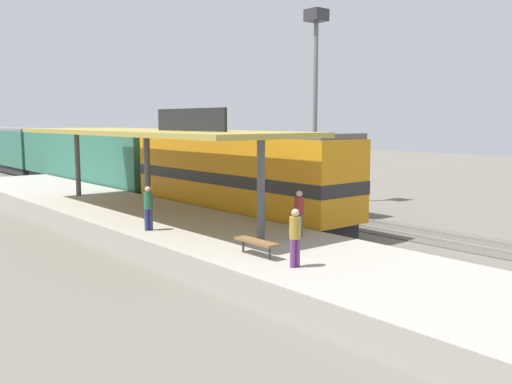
% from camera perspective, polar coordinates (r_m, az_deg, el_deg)
% --- Properties ---
extents(ground_plane, '(120.00, 120.00, 0.00)m').
position_cam_1_polar(ground_plane, '(29.96, 0.26, -2.55)').
color(ground_plane, '#666056').
extents(track_near, '(3.20, 110.00, 0.16)m').
position_cam_1_polar(track_near, '(28.73, -2.81, -2.92)').
color(track_near, '#565249').
rests_on(track_near, ground).
extents(track_far, '(3.20, 110.00, 0.16)m').
position_cam_1_polar(track_far, '(31.66, 3.87, -1.98)').
color(track_far, '#565249').
rests_on(track_far, ground).
extents(platform, '(6.00, 44.00, 0.90)m').
position_cam_1_polar(platform, '(26.20, -10.89, -3.11)').
color(platform, '#9E998E').
rests_on(platform, ground).
extents(station_canopy, '(5.20, 18.00, 4.70)m').
position_cam_1_polar(station_canopy, '(25.70, -11.01, 5.85)').
color(station_canopy, '#47474C').
rests_on(station_canopy, platform).
extents(platform_bench, '(0.44, 1.70, 0.50)m').
position_cam_1_polar(platform_bench, '(17.57, 0.01, -5.12)').
color(platform_bench, '#333338').
rests_on(platform_bench, platform).
extents(locomotive, '(2.93, 14.43, 4.44)m').
position_cam_1_polar(locomotive, '(27.88, -2.02, 1.71)').
color(locomotive, '#28282D').
rests_on(locomotive, track_near).
extents(passenger_carriage_front, '(2.90, 20.00, 4.24)m').
position_cam_1_polar(passenger_carriage_front, '(43.50, -16.71, 3.28)').
color(passenger_carriage_front, '#28282D').
rests_on(passenger_carriage_front, track_near).
extents(passenger_carriage_rear, '(2.90, 20.00, 4.24)m').
position_cam_1_polar(passenger_carriage_rear, '(63.15, -24.16, 4.10)').
color(passenger_carriage_rear, '#28282D').
rests_on(passenger_carriage_rear, track_near).
extents(freight_car, '(2.80, 12.00, 3.54)m').
position_cam_1_polar(freight_car, '(32.97, 1.35, 1.81)').
color(freight_car, '#28282D').
rests_on(freight_car, track_far).
extents(light_mast, '(1.10, 1.10, 11.70)m').
position_cam_1_polar(light_mast, '(34.76, 6.10, 12.66)').
color(light_mast, slate).
rests_on(light_mast, ground).
extents(person_waiting, '(0.34, 0.34, 1.71)m').
position_cam_1_polar(person_waiting, '(20.30, 4.40, -1.99)').
color(person_waiting, '#4C4C51').
rests_on(person_waiting, platform).
extents(person_walking, '(0.34, 0.34, 1.71)m').
position_cam_1_polar(person_walking, '(16.19, 4.00, -4.36)').
color(person_walking, '#663375').
rests_on(person_walking, platform).
extents(person_boarding, '(0.34, 0.34, 1.71)m').
position_cam_1_polar(person_boarding, '(21.95, -10.91, -1.40)').
color(person_boarding, navy).
rests_on(person_boarding, platform).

